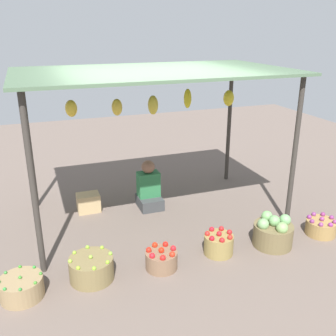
# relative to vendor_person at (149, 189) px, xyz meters

# --- Properties ---
(ground_plane) EXTENTS (14.00, 14.00, 0.00)m
(ground_plane) POSITION_rel_vendor_person_xyz_m (0.02, -0.30, -0.30)
(ground_plane) COLOR #695A51
(market_stall_structure) EXTENTS (3.75, 2.18, 2.19)m
(market_stall_structure) POSITION_rel_vendor_person_xyz_m (0.02, -0.29, 1.72)
(market_stall_structure) COLOR #38332D
(market_stall_structure) RESTS_ON ground
(vendor_person) EXTENTS (0.36, 0.44, 0.78)m
(vendor_person) POSITION_rel_vendor_person_xyz_m (0.00, 0.00, 0.00)
(vendor_person) COLOR #3A3C3E
(vendor_person) RESTS_ON ground
(basket_green_chilies) EXTENTS (0.46, 0.46, 0.26)m
(basket_green_chilies) POSITION_rel_vendor_person_xyz_m (-1.95, -1.65, -0.18)
(basket_green_chilies) COLOR #937A53
(basket_green_chilies) RESTS_ON ground
(basket_limes) EXTENTS (0.51, 0.51, 0.31)m
(basket_limes) POSITION_rel_vendor_person_xyz_m (-1.19, -1.59, -0.16)
(basket_limes) COLOR olive
(basket_limes) RESTS_ON ground
(basket_red_tomatoes) EXTENTS (0.39, 0.39, 0.28)m
(basket_red_tomatoes) POSITION_rel_vendor_person_xyz_m (-0.37, -1.66, -0.18)
(basket_red_tomatoes) COLOR brown
(basket_red_tomatoes) RESTS_ON ground
(basket_red_apples) EXTENTS (0.38, 0.38, 0.32)m
(basket_red_apples) POSITION_rel_vendor_person_xyz_m (0.42, -1.61, -0.16)
(basket_red_apples) COLOR olive
(basket_red_apples) RESTS_ON ground
(basket_cabbages) EXTENTS (0.52, 0.52, 0.43)m
(basket_cabbages) POSITION_rel_vendor_person_xyz_m (1.19, -1.68, -0.12)
(basket_cabbages) COLOR brown
(basket_cabbages) RESTS_ON ground
(basket_purple_onions) EXTENTS (0.41, 0.41, 0.27)m
(basket_purple_onions) POSITION_rel_vendor_person_xyz_m (1.99, -1.66, -0.19)
(basket_purple_onions) COLOR #9B7944
(basket_purple_onions) RESTS_ON ground
(wooden_crate_near_vendor) EXTENTS (0.35, 0.26, 0.29)m
(wooden_crate_near_vendor) POSITION_rel_vendor_person_xyz_m (-0.94, 0.17, -0.15)
(wooden_crate_near_vendor) COLOR tan
(wooden_crate_near_vendor) RESTS_ON ground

